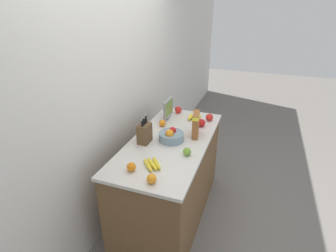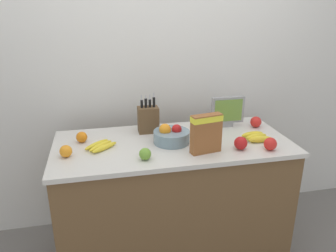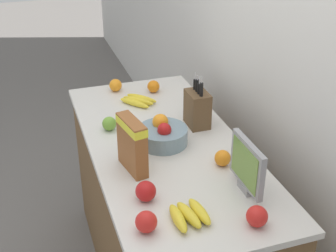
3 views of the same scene
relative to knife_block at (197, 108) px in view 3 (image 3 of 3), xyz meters
The scene contains 15 objects.
wall_back 0.48m from the knife_block, 70.32° to the left, with size 9.00×0.06×2.60m.
counter 0.60m from the knife_block, 58.61° to the right, with size 1.56×0.72×0.91m.
knife_block is the anchor object (origin of this frame).
small_monitor 0.59m from the knife_block, ahead, with size 0.25×0.03×0.23m.
cereal_box 0.51m from the knife_block, 54.96° to the right, with size 0.20×0.10×0.24m.
fruit_bowl 0.26m from the knife_block, 62.29° to the right, with size 0.24×0.24×0.13m.
banana_bunch_left 0.41m from the knife_block, 146.97° to the right, with size 0.22×0.21×0.03m.
banana_bunch_right 0.75m from the knife_block, 23.68° to the right, with size 0.18×0.14×0.04m.
apple_rear 0.80m from the knife_block, ahead, with size 0.08×0.08×0.08m, color red.
apple_rightmost 0.67m from the knife_block, 39.03° to the right, with size 0.08×0.08×0.08m, color red.
apple_by_knife_block 0.45m from the knife_block, 101.42° to the right, with size 0.07×0.07×0.07m, color #6B9E33.
apple_middle 0.84m from the knife_block, 34.01° to the right, with size 0.08×0.08×0.08m, color red.
orange_by_cereal 0.47m from the knife_block, 168.23° to the right, with size 0.07×0.07×0.07m, color orange.
orange_front_left 0.39m from the knife_block, ahead, with size 0.07×0.07×0.07m, color orange.
orange_near_bowl 0.63m from the knife_block, 150.83° to the right, with size 0.07×0.07×0.07m, color orange.
Camera 3 is at (1.83, -0.59, 2.07)m, focal length 50.00 mm.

